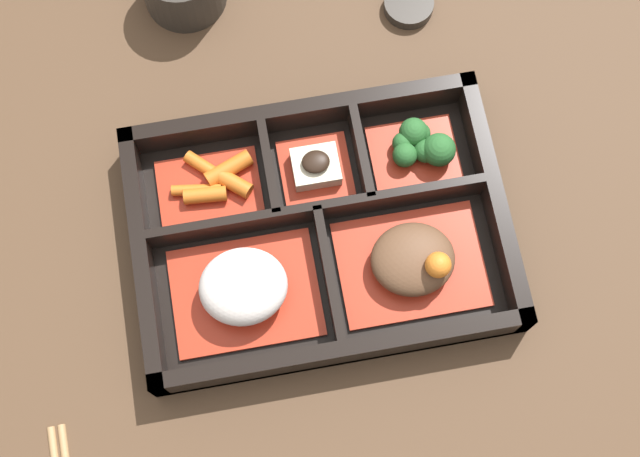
# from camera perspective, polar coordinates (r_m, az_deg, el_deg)

# --- Properties ---
(ground_plane) EXTENTS (3.00, 3.00, 0.00)m
(ground_plane) POSITION_cam_1_polar(r_m,az_deg,el_deg) (0.82, 0.00, -0.52)
(ground_plane) COLOR #4C3523
(bento_base) EXTENTS (0.33, 0.24, 0.01)m
(bento_base) POSITION_cam_1_polar(r_m,az_deg,el_deg) (0.82, 0.00, -0.42)
(bento_base) COLOR black
(bento_base) RESTS_ON ground_plane
(bento_rim) EXTENTS (0.33, 0.24, 0.04)m
(bento_rim) POSITION_cam_1_polar(r_m,az_deg,el_deg) (0.80, -0.02, 0.21)
(bento_rim) COLOR black
(bento_rim) RESTS_ON ground_plane
(bowl_stew) EXTENTS (0.13, 0.10, 0.05)m
(bowl_stew) POSITION_cam_1_polar(r_m,az_deg,el_deg) (0.79, 6.00, -2.09)
(bowl_stew) COLOR #B22D19
(bowl_stew) RESTS_ON bento_base
(bowl_rice) EXTENTS (0.13, 0.10, 0.05)m
(bowl_rice) POSITION_cam_1_polar(r_m,az_deg,el_deg) (0.78, -4.90, -3.82)
(bowl_rice) COLOR #B22D19
(bowl_rice) RESTS_ON bento_base
(bowl_greens) EXTENTS (0.08, 0.07, 0.04)m
(bowl_greens) POSITION_cam_1_polar(r_m,az_deg,el_deg) (0.83, 6.42, 5.21)
(bowl_greens) COLOR #B22D19
(bowl_greens) RESTS_ON bento_base
(bowl_tofu) EXTENTS (0.07, 0.07, 0.03)m
(bowl_tofu) POSITION_cam_1_polar(r_m,az_deg,el_deg) (0.82, -0.27, 3.89)
(bowl_tofu) COLOR #B22D19
(bowl_tofu) RESTS_ON bento_base
(bowl_carrots) EXTENTS (0.09, 0.07, 0.02)m
(bowl_carrots) POSITION_cam_1_polar(r_m,az_deg,el_deg) (0.83, -6.84, 2.85)
(bowl_carrots) COLOR #B22D19
(bowl_carrots) RESTS_ON bento_base
(sauce_dish) EXTENTS (0.05, 0.05, 0.01)m
(sauce_dish) POSITION_cam_1_polar(r_m,az_deg,el_deg) (0.92, 5.69, 14.06)
(sauce_dish) COLOR #2D2823
(sauce_dish) RESTS_ON ground_plane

